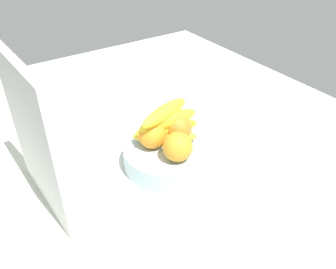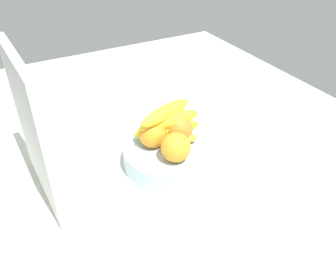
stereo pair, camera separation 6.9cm
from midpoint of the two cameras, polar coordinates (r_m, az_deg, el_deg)
ground_plane at (r=95.42cm, az=2.85°, el=-6.10°), size 180.00×140.00×3.00cm
fruit_bowl at (r=93.90cm, az=2.11°, el=-3.47°), size 24.30×24.30×5.59cm
orange_front_left at (r=85.92cm, az=3.57°, el=-2.16°), size 7.50×7.50×7.50cm
orange_front_right at (r=92.67cm, az=3.92°, el=0.88°), size 7.50×7.50×7.50cm
orange_center at (r=90.58cm, az=-0.33°, el=0.09°), size 7.50×7.50×7.50cm
banana_bunch at (r=91.44cm, az=2.09°, el=1.60°), size 12.74×17.94×10.60cm
cutting_board at (r=79.82cm, az=-18.80°, el=0.21°), size 28.05×3.14×36.00cm
jar_lid at (r=114.15cm, az=1.39°, el=2.96°), size 6.86×6.86×1.55cm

